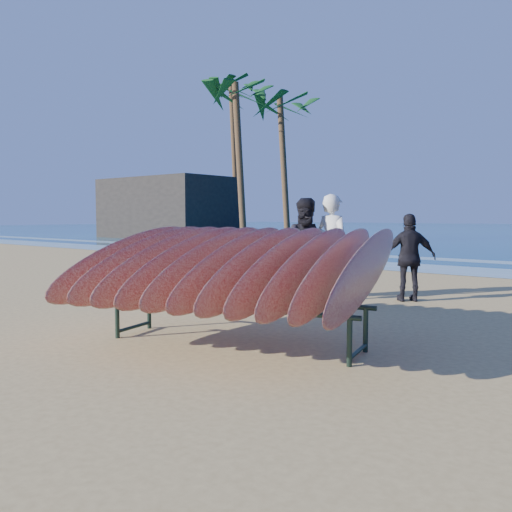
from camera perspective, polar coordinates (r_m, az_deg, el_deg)
The scene contains 11 objects.
ground at distance 7.22m, azimuth -4.08°, elevation -7.91°, with size 120.00×120.00×0.00m, color tan.
foam_near at distance 15.95m, azimuth 21.53°, elevation -1.48°, with size 160.00×160.00×0.00m, color white.
foam_far at distance 19.29m, azimuth 24.74°, elevation -0.63°, with size 160.00×160.00×0.00m, color white.
surfboard_rack at distance 6.33m, azimuth -2.28°, elevation -1.03°, with size 3.78×3.60×1.54m.
person_white at distance 9.95m, azimuth 8.04°, elevation 0.96°, with size 0.70×0.46×1.91m, color silver.
person_dark_a at distance 9.85m, azimuth 5.50°, elevation 0.75°, with size 0.90×0.70×1.84m, color black.
person_dark_b at distance 9.97m, azimuth 15.89°, elevation -0.16°, with size 0.91×0.38×1.56m, color black.
building at distance 37.82m, azimuth -9.39°, elevation 4.99°, with size 9.16×5.09×4.07m, color #2D2823.
palm_left at distance 30.27m, azimuth -1.75°, elevation 16.45°, with size 5.20×5.20×8.80m.
palm_mid at distance 32.61m, azimuth 2.98°, elevation 15.17°, with size 5.20×5.20×8.58m.
palm_right at distance 39.03m, azimuth -2.32°, elevation 17.08°, with size 5.20×5.20×11.13m.
Camera 1 is at (4.87, -5.11, 1.52)m, focal length 38.00 mm.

